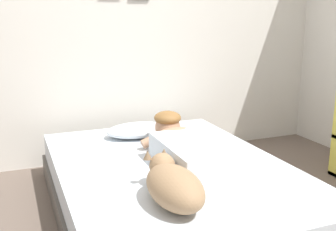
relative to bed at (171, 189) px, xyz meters
name	(u,v)px	position (x,y,z in m)	size (l,w,h in m)	color
back_wall	(123,22)	(0.05, 1.27, 1.08)	(3.96, 0.12, 2.50)	silver
bed	(171,189)	(0.00, 0.00, 0.00)	(1.49, 2.10, 0.35)	#4C4742
pillow	(138,130)	(-0.01, 0.68, 0.23)	(0.52, 0.32, 0.11)	silver
person_lying	(188,147)	(0.12, 0.00, 0.28)	(0.43, 0.92, 0.27)	silver
dog	(173,184)	(-0.21, -0.53, 0.28)	(0.26, 0.57, 0.21)	#9E7A56
coffee_cup	(173,138)	(0.18, 0.43, 0.22)	(0.12, 0.09, 0.07)	teal
cell_phone	(182,168)	(0.03, -0.10, 0.18)	(0.07, 0.14, 0.01)	black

